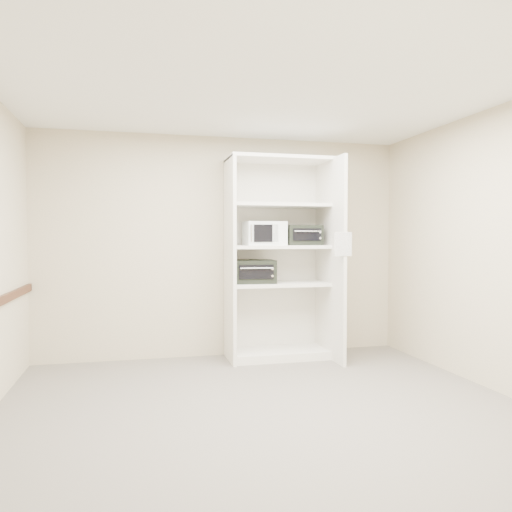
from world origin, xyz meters
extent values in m
cube|color=#6B645D|center=(0.00, 0.00, 0.00)|extent=(4.50, 4.00, 0.01)
cube|color=white|center=(0.00, 0.00, 2.70)|extent=(4.50, 4.00, 0.01)
cube|color=beige|center=(0.00, 2.00, 1.35)|extent=(4.50, 0.02, 2.70)
cube|color=beige|center=(0.00, -2.00, 1.35)|extent=(4.50, 0.02, 2.70)
cube|color=beige|center=(2.25, 0.00, 1.35)|extent=(0.02, 4.00, 2.70)
cube|color=silver|center=(0.02, 1.68, 1.20)|extent=(0.04, 0.60, 2.40)
cube|color=silver|center=(1.22, 1.53, 1.20)|extent=(0.04, 0.90, 2.40)
cube|color=silver|center=(0.62, 1.99, 1.20)|extent=(1.24, 0.02, 2.40)
cube|color=silver|center=(0.62, 1.70, 0.05)|extent=(1.16, 0.56, 0.10)
cube|color=silver|center=(0.62, 1.70, 0.90)|extent=(1.16, 0.56, 0.04)
cube|color=silver|center=(0.62, 1.70, 1.35)|extent=(1.16, 0.56, 0.04)
cube|color=silver|center=(0.62, 1.70, 1.85)|extent=(1.16, 0.56, 0.04)
cube|color=silver|center=(0.62, 1.70, 2.40)|extent=(1.24, 0.60, 0.04)
cube|color=white|center=(0.45, 1.72, 1.51)|extent=(0.48, 0.36, 0.28)
cube|color=black|center=(0.92, 1.67, 1.49)|extent=(0.42, 0.32, 0.24)
cube|color=black|center=(0.31, 1.69, 1.06)|extent=(0.52, 0.40, 0.27)
cube|color=white|center=(1.19, 1.07, 1.39)|extent=(0.20, 0.01, 0.26)
camera|label=1|loc=(-1.07, -4.09, 1.45)|focal=35.00mm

